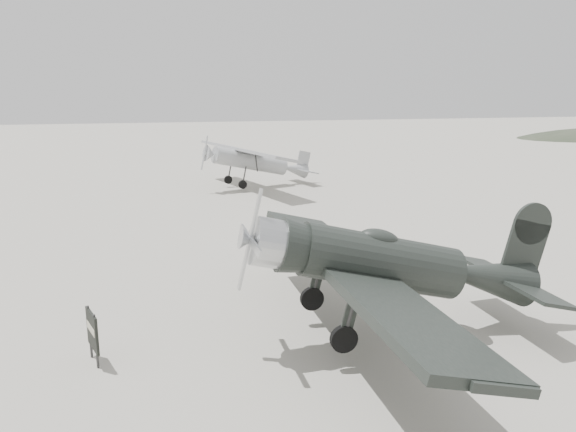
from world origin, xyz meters
name	(u,v)px	position (x,y,z in m)	size (l,w,h in m)	color
ground	(287,280)	(0.00, 0.00, 0.00)	(160.00, 160.00, 0.00)	#ACA999
lowwing_monoplane	(394,265)	(1.57, -4.57, 1.85)	(7.75, 10.74, 3.49)	black
highwing_monoplane	(254,158)	(1.83, 16.53, 1.77)	(7.16, 9.94, 2.83)	#96999B
sign_board	(92,331)	(-5.36, -4.31, 0.74)	(0.33, 0.83, 1.24)	#333333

